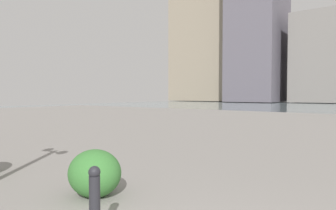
{
  "coord_description": "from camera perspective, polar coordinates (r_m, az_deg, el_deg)",
  "views": [
    {
      "loc": [
        -0.69,
        1.41,
        1.63
      ],
      "look_at": [
        6.42,
        -8.26,
        1.19
      ],
      "focal_mm": 30.64,
      "sensor_mm": 36.0,
      "label": 1
    }
  ],
  "objects": [
    {
      "name": "shrub_round",
      "position": [
        4.84,
        -14.37,
        -12.97
      ],
      "size": [
        0.88,
        0.79,
        0.75
      ],
      "color": "#387533",
      "rests_on": "ground"
    },
    {
      "name": "building_annex",
      "position": [
        71.93,
        17.47,
        13.27
      ],
      "size": [
        10.85,
        15.0,
        31.38
      ],
      "color": "#5B5660",
      "rests_on": "ground"
    },
    {
      "name": "bollard_near",
      "position": [
        3.36,
        -14.38,
        -18.53
      ],
      "size": [
        0.13,
        0.13,
        0.86
      ],
      "color": "#232328",
      "rests_on": "ground"
    },
    {
      "name": "building_highrise",
      "position": [
        80.83,
        8.27,
        12.4
      ],
      "size": [
        17.26,
        14.56,
        34.29
      ],
      "color": "gray",
      "rests_on": "ground"
    }
  ]
}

